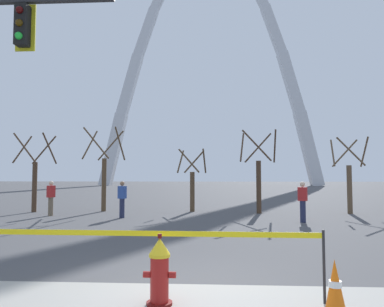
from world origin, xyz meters
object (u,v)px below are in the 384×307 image
Objects in this scene: pedestrian_standing_center at (122,199)px; monument_arch at (209,75)px; fire_hydrant at (160,271)px; pedestrian_walking_right at (303,201)px; pedestrian_walking_left at (51,198)px; traffic_cone_mid_sidewalk at (335,288)px.

monument_arch is at bearing 86.49° from pedestrian_standing_center.
pedestrian_standing_center is at bearing 106.92° from fire_hydrant.
fire_hydrant is at bearing -114.60° from pedestrian_walking_right.
monument_arch is at bearing 89.84° from fire_hydrant.
pedestrian_walking_left is (-6.87, -54.30, -21.01)m from monument_arch.
pedestrian_walking_right is at bearing -85.81° from monument_arch.
monument_arch is at bearing 82.79° from pedestrian_walking_left.
pedestrian_walking_left is at bearing 170.73° from pedestrian_walking_right.
pedestrian_walking_right reaches higher than fire_hydrant.
traffic_cone_mid_sidewalk is at bearing -7.02° from fire_hydrant.
fire_hydrant is at bearing -73.08° from pedestrian_standing_center.
monument_arch is 58.63m from pedestrian_walking_left.
traffic_cone_mid_sidewalk is 9.88m from pedestrian_walking_right.
pedestrian_walking_right is at bearing -9.27° from pedestrian_walking_left.
pedestrian_standing_center is (-3.19, 10.49, 0.35)m from fire_hydrant.
traffic_cone_mid_sidewalk is at bearing -101.50° from pedestrian_walking_right.
monument_arch reaches higher than traffic_cone_mid_sidewalk.
pedestrian_standing_center is at bearing -11.13° from pedestrian_walking_left.
pedestrian_standing_center is at bearing 171.60° from pedestrian_walking_right.
fire_hydrant is 0.62× the size of pedestrian_walking_right.
monument_arch is at bearing 91.87° from traffic_cone_mid_sidewalk.
fire_hydrant reaches higher than traffic_cone_mid_sidewalk.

